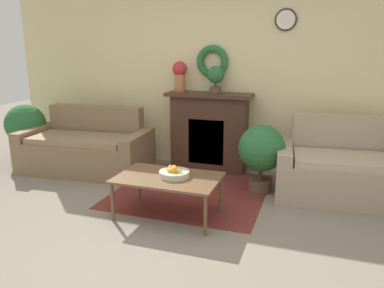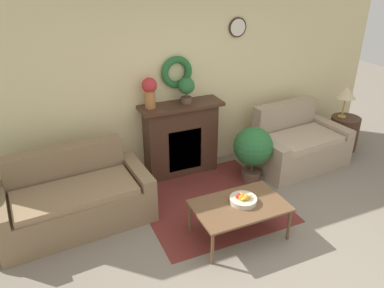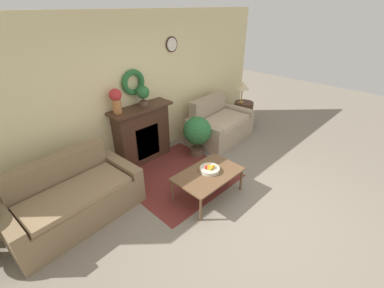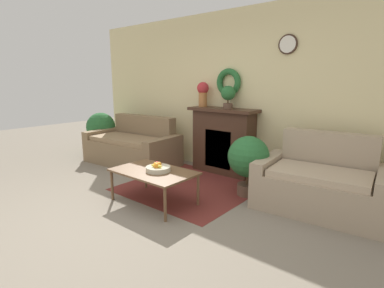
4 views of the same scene
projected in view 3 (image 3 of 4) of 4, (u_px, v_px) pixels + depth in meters
The scene contains 13 objects.
ground_plane at pixel (246, 214), 3.84m from camera, with size 16.00×16.00×0.00m, color gray.
floor_rug at pixel (177, 176), 4.68m from camera, with size 1.80×1.78×0.01m.
wall_back at pixel (137, 90), 4.76m from camera, with size 6.80×0.16×2.70m.
fireplace at pixel (142, 134), 4.95m from camera, with size 1.21×0.41×1.12m.
couch_left at pixel (73, 199), 3.66m from camera, with size 1.85×1.04×0.89m.
loveseat_right at pixel (219, 125), 5.88m from camera, with size 1.56×1.06×0.93m.
coffee_table at pixel (208, 175), 4.03m from camera, with size 1.07×0.68×0.43m.
fruit_bowl at pixel (210, 169), 4.05m from camera, with size 0.32×0.32×0.12m.
side_table_by_loveseat at pixel (243, 113), 6.63m from camera, with size 0.48×0.48×0.57m.
table_lamp at pixel (243, 86), 6.28m from camera, with size 0.32×0.32×0.53m.
vase_on_mantel_left at pixel (116, 99), 4.29m from camera, with size 0.21×0.21×0.42m.
potted_plant_on_mantel at pixel (143, 94), 4.62m from camera, with size 0.24×0.24×0.37m.
potted_plant_floor_by_loveseat at pixel (197, 132), 5.10m from camera, with size 0.57×0.57×0.84m.
Camera 3 is at (-2.60, -1.43, 2.77)m, focal length 24.00 mm.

